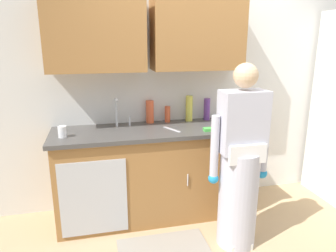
% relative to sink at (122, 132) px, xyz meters
% --- Properties ---
extents(ground_plane, '(9.00, 9.00, 0.00)m').
position_rel_sink_xyz_m(ground_plane, '(0.85, -0.71, -0.93)').
color(ground_plane, tan).
extents(kitchen_wall_with_uppers, '(4.80, 0.44, 2.70)m').
position_rel_sink_xyz_m(kitchen_wall_with_uppers, '(0.71, 0.29, 0.55)').
color(kitchen_wall_with_uppers, silver).
rests_on(kitchen_wall_with_uppers, ground).
extents(counter_cabinet, '(1.90, 0.62, 0.90)m').
position_rel_sink_xyz_m(counter_cabinet, '(0.29, -0.01, -0.48)').
color(counter_cabinet, '#9E6B38').
rests_on(counter_cabinet, ground).
extents(countertop, '(1.96, 0.66, 0.04)m').
position_rel_sink_xyz_m(countertop, '(0.30, -0.01, -0.01)').
color(countertop, '#474442').
rests_on(countertop, counter_cabinet).
extents(sink, '(0.50, 0.36, 0.35)m').
position_rel_sink_xyz_m(sink, '(0.00, 0.00, 0.00)').
color(sink, '#B7BABF').
rests_on(sink, counter_cabinet).
extents(person_at_sink, '(0.55, 0.34, 1.62)m').
position_rel_sink_xyz_m(person_at_sink, '(0.94, -0.67, -0.23)').
color(person_at_sink, white).
rests_on(person_at_sink, ground).
extents(floor_mat, '(0.80, 0.50, 0.01)m').
position_rel_sink_xyz_m(floor_mat, '(0.27, -0.66, -0.92)').
color(floor_mat, gray).
rests_on(floor_mat, ground).
extents(bottle_water_tall, '(0.07, 0.07, 0.24)m').
position_rel_sink_xyz_m(bottle_water_tall, '(0.95, 0.22, 0.13)').
color(bottle_water_tall, '#66388C').
rests_on(bottle_water_tall, countertop).
extents(bottle_dish_liquid, '(0.06, 0.06, 0.17)m').
position_rel_sink_xyz_m(bottle_dish_liquid, '(0.51, 0.22, 0.10)').
color(bottle_dish_liquid, '#E05933').
rests_on(bottle_dish_liquid, countertop).
extents(bottle_soap, '(0.07, 0.07, 0.27)m').
position_rel_sink_xyz_m(bottle_soap, '(0.75, 0.21, 0.15)').
color(bottle_soap, '#D8D14C').
rests_on(bottle_soap, countertop).
extents(bottle_cleaner_spray, '(0.08, 0.08, 0.24)m').
position_rel_sink_xyz_m(bottle_cleaner_spray, '(0.32, 0.23, 0.13)').
color(bottle_cleaner_spray, '#E05933').
rests_on(bottle_cleaner_spray, countertop).
extents(cup_by_sink, '(0.08, 0.08, 0.10)m').
position_rel_sink_xyz_m(cup_by_sink, '(-0.54, -0.10, 0.07)').
color(cup_by_sink, white).
rests_on(cup_by_sink, countertop).
extents(knife_on_counter, '(0.13, 0.23, 0.01)m').
position_rel_sink_xyz_m(knife_on_counter, '(0.48, -0.09, 0.02)').
color(knife_on_counter, silver).
rests_on(knife_on_counter, countertop).
extents(sponge, '(0.11, 0.07, 0.03)m').
position_rel_sink_xyz_m(sponge, '(0.82, -0.21, 0.03)').
color(sponge, '#4CBF4C').
rests_on(sponge, countertop).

